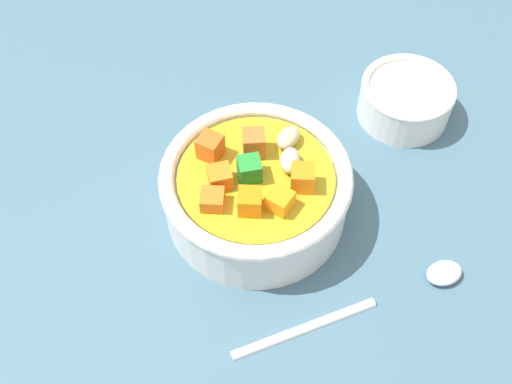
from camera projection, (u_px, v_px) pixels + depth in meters
ground_plane at (256, 217)px, 53.35cm from camera, size 140.00×140.00×2.00cm
soup_bowl_main at (256, 190)px, 49.99cm from camera, size 15.73×15.73×7.14cm
spoon at (374, 300)px, 47.09cm from camera, size 19.25×7.47×1.09cm
side_bowl_small at (406, 99)px, 57.51cm from camera, size 8.87×8.87×4.01cm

